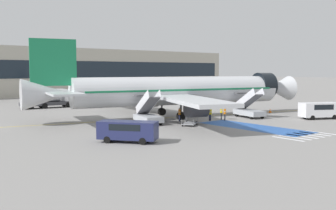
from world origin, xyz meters
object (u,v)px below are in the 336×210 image
airliner (177,91)px  fuel_tanker (47,98)px  traffic_cone_0 (237,113)px  traffic_cone_1 (270,111)px  ground_crew_3 (221,112)px  service_van_1 (128,130)px  ground_crew_2 (210,113)px  terminal_building (69,72)px  service_van_0 (319,109)px  boarding_stairs_aft (148,116)px  baggage_cart (190,123)px  ground_crew_0 (179,113)px  ground_crew_1 (225,113)px  boarding_stairs_forward (249,110)px

airliner → fuel_tanker: size_ratio=4.30×
traffic_cone_0 → traffic_cone_1: (6.19, -1.36, 0.02)m
fuel_tanker → ground_crew_3: bearing=26.4°
service_van_1 → ground_crew_2: size_ratio=3.14×
terminal_building → ground_crew_3: bearing=-97.2°
service_van_0 → boarding_stairs_aft: bearing=89.3°
airliner → baggage_cart: size_ratio=13.57×
ground_crew_0 → ground_crew_1: (5.22, -3.12, -0.01)m
service_van_1 → traffic_cone_1: 32.06m
ground_crew_3 → terminal_building: (8.12, 64.25, 5.13)m
service_van_0 → ground_crew_2: service_van_0 is taller
fuel_tanker → service_van_1: size_ratio=1.74×
boarding_stairs_aft → boarding_stairs_forward: bearing=0.0°
ground_crew_3 → traffic_cone_1: bearing=-26.2°
service_van_1 → traffic_cone_0: 26.47m
terminal_building → service_van_1: bearing=-111.1°
ground_crew_2 → terminal_building: (10.26, 64.25, 5.20)m
ground_crew_1 → ground_crew_2: (-1.74, 1.02, -0.02)m
airliner → ground_crew_3: airliner is taller
boarding_stairs_aft → ground_crew_3: boarding_stairs_aft is taller
airliner → boarding_stairs_forward: 10.48m
boarding_stairs_forward → boarding_stairs_aft: 15.31m
fuel_tanker → ground_crew_2: bearing=22.8°
boarding_stairs_forward → service_van_0: bearing=-35.4°
ground_crew_3 → ground_crew_2: bearing=148.8°
airliner → ground_crew_2: (0.94, -5.63, -2.72)m
airliner → boarding_stairs_forward: airliner is taller
ground_crew_0 → ground_crew_2: 4.07m
service_van_0 → service_van_1: 29.86m
ground_crew_2 → fuel_tanker: bearing=-13.2°
ground_crew_0 → ground_crew_3: 6.01m
service_van_0 → terminal_building: size_ratio=0.05×
service_van_1 → traffic_cone_0: (25.05, 8.52, -0.90)m
fuel_tanker → traffic_cone_0: size_ratio=16.95×
boarding_stairs_forward → fuel_tanker: (-16.42, 31.43, 0.68)m
boarding_stairs_forward → boarding_stairs_aft: (-14.86, 3.68, 0.01)m
boarding_stairs_forward → ground_crew_1: boarding_stairs_forward is taller
boarding_stairs_forward → baggage_cart: (-11.79, -0.62, -0.76)m
baggage_cart → terminal_building: size_ratio=0.03×
ground_crew_2 → traffic_cone_1: 14.38m
ground_crew_2 → traffic_cone_1: (14.33, 1.02, -0.70)m
ground_crew_3 → traffic_cone_0: bearing=-9.4°
baggage_cart → ground_crew_2: (5.01, 1.55, 0.74)m
fuel_tanker → service_van_1: fuel_tanker is taller
ground_crew_1 → airliner: bearing=-97.6°
airliner → boarding_stairs_forward: (7.72, -6.57, -2.70)m
ground_crew_0 → traffic_cone_1: (17.81, -1.08, -0.72)m
ground_crew_1 → traffic_cone_1: ground_crew_1 is taller
fuel_tanker → ground_crew_1: bearing=25.1°
traffic_cone_0 → terminal_building: size_ratio=0.01×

